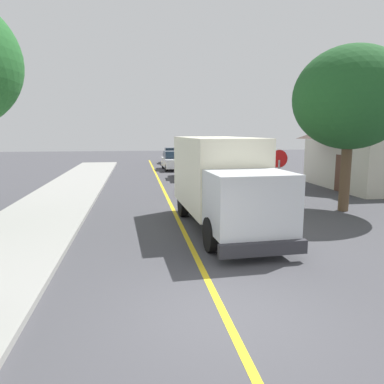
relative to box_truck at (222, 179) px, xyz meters
The scene contains 10 objects.
ground_plane 6.71m from the box_truck, 102.67° to the right, with size 120.00×120.00×0.00m, color #424247.
centre_line_yellow 4.32m from the box_truck, 111.08° to the left, with size 0.16×56.00×0.01m, color gold.
box_truck is the anchor object (origin of this frame).
parked_car_near 6.71m from the box_truck, 80.48° to the left, with size 1.89×4.44×1.67m.
parked_car_mid 14.10m from the box_truck, 86.78° to the left, with size 1.97×4.47×1.67m.
parked_car_far 20.37m from the box_truck, 89.02° to the left, with size 1.94×4.46×1.67m.
parked_car_furthest 27.21m from the box_truck, 88.02° to the left, with size 1.84×4.42×1.67m.
parked_van_across 8.46m from the box_truck, 63.27° to the left, with size 1.83×4.41×1.67m.
stop_sign 4.02m from the box_truck, 39.01° to the left, with size 0.80×0.10×2.65m.
street_tree_far_side 6.88m from the box_truck, 18.02° to the left, with size 4.72×4.72×6.92m.
Camera 1 is at (-1.58, -6.22, 3.41)m, focal length 34.26 mm.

